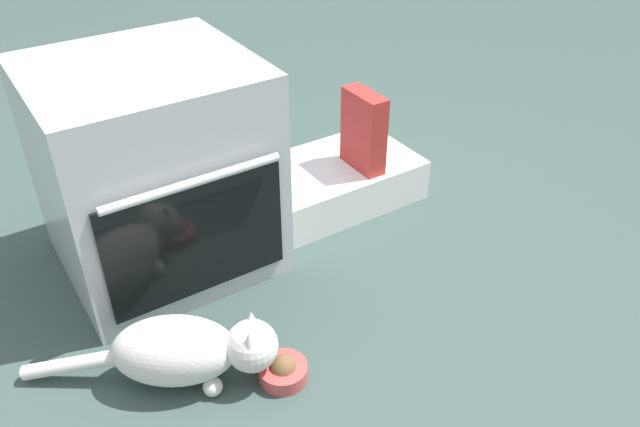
{
  "coord_description": "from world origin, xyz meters",
  "views": [
    {
      "loc": [
        -0.5,
        -1.22,
        1.3
      ],
      "look_at": [
        0.33,
        0.05,
        0.25
      ],
      "focal_mm": 35.77,
      "sensor_mm": 36.0,
      "label": 1
    }
  ],
  "objects_px": {
    "cat": "(187,350)",
    "cereal_box": "(364,131)",
    "water_bottle": "(269,131)",
    "pantry_cabinet": "(335,181)",
    "oven": "(155,169)",
    "food_bowl": "(283,371)"
  },
  "relations": [
    {
      "from": "cat",
      "to": "cereal_box",
      "type": "height_order",
      "value": "cereal_box"
    },
    {
      "from": "water_bottle",
      "to": "pantry_cabinet",
      "type": "bearing_deg",
      "value": -23.84
    },
    {
      "from": "pantry_cabinet",
      "to": "cereal_box",
      "type": "relative_size",
      "value": 2.11
    },
    {
      "from": "oven",
      "to": "cat",
      "type": "xyz_separation_m",
      "value": [
        -0.15,
        -0.53,
        -0.22
      ]
    },
    {
      "from": "oven",
      "to": "water_bottle",
      "type": "xyz_separation_m",
      "value": [
        0.44,
        0.07,
        -0.03
      ]
    },
    {
      "from": "oven",
      "to": "food_bowl",
      "type": "height_order",
      "value": "oven"
    },
    {
      "from": "pantry_cabinet",
      "to": "water_bottle",
      "type": "height_order",
      "value": "water_bottle"
    },
    {
      "from": "pantry_cabinet",
      "to": "cat",
      "type": "height_order",
      "value": "cat"
    },
    {
      "from": "water_bottle",
      "to": "cereal_box",
      "type": "distance_m",
      "value": 0.32
    },
    {
      "from": "oven",
      "to": "food_bowl",
      "type": "xyz_separation_m",
      "value": [
        0.05,
        -0.65,
        -0.3
      ]
    },
    {
      "from": "pantry_cabinet",
      "to": "cereal_box",
      "type": "bearing_deg",
      "value": -44.25
    },
    {
      "from": "pantry_cabinet",
      "to": "cat",
      "type": "bearing_deg",
      "value": -147.35
    },
    {
      "from": "oven",
      "to": "cat",
      "type": "relative_size",
      "value": 1.12
    },
    {
      "from": "water_bottle",
      "to": "cereal_box",
      "type": "xyz_separation_m",
      "value": [
        0.28,
        -0.16,
        -0.01
      ]
    },
    {
      "from": "cat",
      "to": "cereal_box",
      "type": "xyz_separation_m",
      "value": [
        0.86,
        0.44,
        0.19
      ]
    },
    {
      "from": "oven",
      "to": "pantry_cabinet",
      "type": "relative_size",
      "value": 1.11
    },
    {
      "from": "oven",
      "to": "cereal_box",
      "type": "xyz_separation_m",
      "value": [
        0.72,
        -0.09,
        -0.04
      ]
    },
    {
      "from": "pantry_cabinet",
      "to": "oven",
      "type": "bearing_deg",
      "value": 178.41
    },
    {
      "from": "food_bowl",
      "to": "oven",
      "type": "bearing_deg",
      "value": 94.63
    },
    {
      "from": "cat",
      "to": "oven",
      "type": "bearing_deg",
      "value": 106.44
    },
    {
      "from": "food_bowl",
      "to": "cat",
      "type": "xyz_separation_m",
      "value": [
        -0.2,
        0.13,
        0.08
      ]
    },
    {
      "from": "water_bottle",
      "to": "cereal_box",
      "type": "relative_size",
      "value": 1.07
    }
  ]
}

